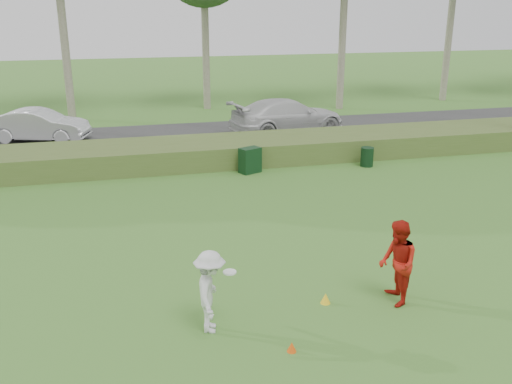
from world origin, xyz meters
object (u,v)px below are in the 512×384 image
object	(u,v)px
player_white	(210,292)
car_right	(288,116)
trash_bin	(367,157)
cone_yellow	(325,298)
car_mid	(39,125)
utility_cabinet	(250,160)
cone_orange	(292,347)
player_red	(398,263)

from	to	relation	value
player_white	car_right	bearing A→B (deg)	-9.01
car_right	trash_bin	bearing A→B (deg)	-179.29
cone_yellow	car_mid	xyz separation A→B (m)	(-7.70, 17.69, 0.69)
utility_cabinet	cone_yellow	bearing A→B (deg)	-118.21
cone_orange	cone_yellow	world-z (taller)	cone_yellow
player_red	car_right	distance (m)	17.05
cone_yellow	car_right	world-z (taller)	car_right
player_red	car_mid	world-z (taller)	player_red
cone_yellow	trash_bin	world-z (taller)	trash_bin
player_white	player_red	xyz separation A→B (m)	(4.13, 0.11, 0.09)
cone_yellow	car_right	distance (m)	17.04
car_right	utility_cabinet	bearing A→B (deg)	139.92
cone_yellow	trash_bin	xyz separation A→B (m)	(5.55, 10.02, 0.27)
player_white	cone_yellow	world-z (taller)	player_white
car_mid	trash_bin	bearing A→B (deg)	-103.42
car_mid	utility_cabinet	bearing A→B (deg)	-114.57
player_red	utility_cabinet	world-z (taller)	player_red
cone_orange	car_right	world-z (taller)	car_right
player_white	cone_yellow	size ratio (longest dim) A/B	7.07
player_red	cone_orange	xyz separation A→B (m)	(-2.78, -1.24, -0.85)
player_white	player_red	size ratio (longest dim) A/B	0.90
car_mid	player_white	bearing A→B (deg)	-147.76
player_red	cone_yellow	distance (m)	1.75
cone_orange	cone_yellow	xyz separation A→B (m)	(1.27, 1.57, 0.02)
player_red	trash_bin	bearing A→B (deg)	168.19
cone_orange	utility_cabinet	world-z (taller)	utility_cabinet
cone_yellow	trash_bin	bearing A→B (deg)	61.02
player_red	utility_cabinet	size ratio (longest dim) A/B	1.93
utility_cabinet	cone_orange	bearing A→B (deg)	-123.73
utility_cabinet	car_right	xyz separation A→B (m)	(3.43, 6.21, 0.41)
utility_cabinet	car_right	size ratio (longest dim) A/B	0.17
utility_cabinet	car_mid	world-z (taller)	car_mid
player_white	cone_orange	bearing A→B (deg)	-116.88
player_white	trash_bin	xyz separation A→B (m)	(8.18, 10.47, -0.47)
cone_orange	utility_cabinet	size ratio (longest dim) A/B	0.20
trash_bin	car_right	world-z (taller)	car_right
cone_orange	player_white	bearing A→B (deg)	140.21
trash_bin	car_right	size ratio (longest dim) A/B	0.13
cone_yellow	trash_bin	distance (m)	11.46
cone_yellow	car_right	size ratio (longest dim) A/B	0.04
cone_yellow	car_mid	distance (m)	19.30
player_white	utility_cabinet	world-z (taller)	player_white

